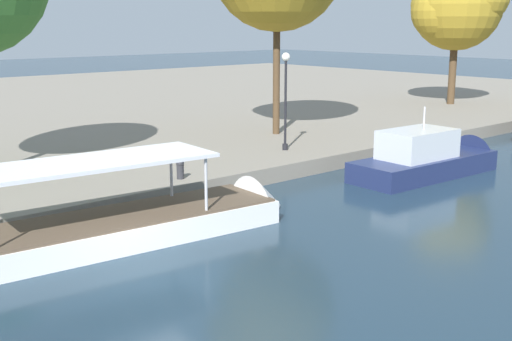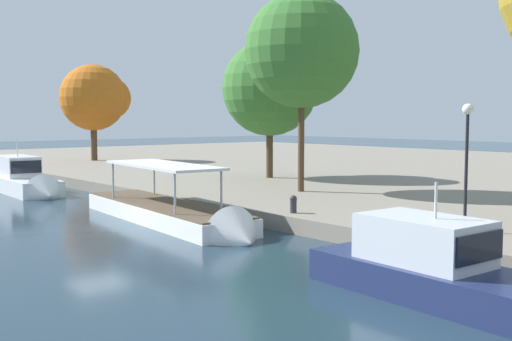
% 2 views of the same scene
% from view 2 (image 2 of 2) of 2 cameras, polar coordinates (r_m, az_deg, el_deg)
% --- Properties ---
extents(ground_plane, '(220.00, 220.00, 0.00)m').
position_cam_2_polar(ground_plane, '(28.46, -14.33, -5.26)').
color(ground_plane, '#1E3342').
extents(dock_promenade, '(120.00, 55.00, 0.72)m').
position_cam_2_polar(dock_promenade, '(52.17, 20.81, -0.51)').
color(dock_promenade, gray).
rests_on(dock_promenade, ground_plane).
extents(motor_yacht_1, '(10.90, 3.00, 4.47)m').
position_cam_2_polar(motor_yacht_1, '(44.10, -20.66, -1.08)').
color(motor_yacht_1, white).
rests_on(motor_yacht_1, ground_plane).
extents(tour_boat_2, '(13.81, 3.99, 3.90)m').
position_cam_2_polar(tour_boat_2, '(29.23, -7.56, -4.36)').
color(tour_boat_2, white).
rests_on(tour_boat_2, ground_plane).
extents(motor_yacht_3, '(8.74, 3.00, 4.16)m').
position_cam_2_polar(motor_yacht_3, '(17.42, 18.19, -9.78)').
color(motor_yacht_3, navy).
rests_on(motor_yacht_3, ground_plane).
extents(mooring_bollard_1, '(0.32, 0.32, 0.79)m').
position_cam_2_polar(mooring_bollard_1, '(27.58, 3.45, -3.04)').
color(mooring_bollard_1, '#2D2D33').
rests_on(mooring_bollard_1, dock_promenade).
extents(lamp_post, '(0.40, 0.40, 4.72)m').
position_cam_2_polar(lamp_post, '(23.96, 18.76, 1.53)').
color(lamp_post, black).
rests_on(lamp_post, dock_promenade).
extents(tree_2, '(6.78, 7.01, 9.52)m').
position_cam_2_polar(tree_2, '(63.87, -14.36, 6.45)').
color(tree_2, '#4C3823').
rests_on(tree_2, dock_promenade).
extents(tree_3, '(6.50, 6.50, 11.26)m').
position_cam_2_polar(tree_3, '(35.59, 4.31, 10.99)').
color(tree_3, '#4C3823').
rests_on(tree_3, dock_promenade).
extents(tree_4, '(6.73, 6.95, 9.65)m').
position_cam_2_polar(tree_4, '(44.04, 1.33, 7.56)').
color(tree_4, '#4C3823').
rests_on(tree_4, dock_promenade).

